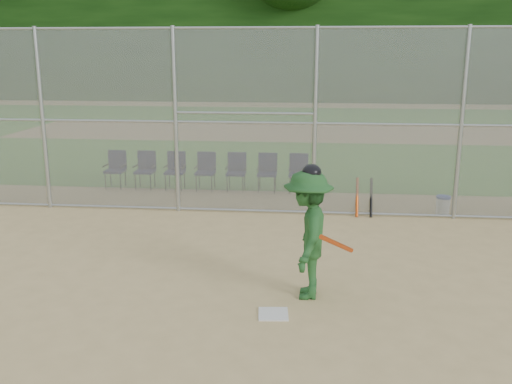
# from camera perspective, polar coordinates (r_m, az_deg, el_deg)

# --- Properties ---
(ground) EXTENTS (100.00, 100.00, 0.00)m
(ground) POSITION_cam_1_polar(r_m,az_deg,el_deg) (7.95, -1.85, -12.11)
(ground) COLOR tan
(ground) RESTS_ON ground
(grass_strip) EXTENTS (100.00, 100.00, 0.00)m
(grass_strip) POSITION_cam_1_polar(r_m,az_deg,el_deg) (25.33, 3.54, 6.03)
(grass_strip) COLOR #346F21
(grass_strip) RESTS_ON ground
(dirt_patch_far) EXTENTS (24.00, 24.00, 0.00)m
(dirt_patch_far) POSITION_cam_1_polar(r_m,az_deg,el_deg) (25.33, 3.54, 6.04)
(dirt_patch_far) COLOR tan
(dirt_patch_far) RESTS_ON ground
(backstop_fence) EXTENTS (16.09, 0.09, 4.00)m
(backstop_fence) POSITION_cam_1_polar(r_m,az_deg,el_deg) (12.20, 1.19, 7.26)
(backstop_fence) COLOR gray
(backstop_fence) RESTS_ON ground
(treeline) EXTENTS (81.00, 60.00, 11.00)m
(treeline) POSITION_cam_1_polar(r_m,az_deg,el_deg) (27.17, 3.90, 18.17)
(treeline) COLOR black
(treeline) RESTS_ON ground
(home_plate) EXTENTS (0.44, 0.44, 0.02)m
(home_plate) POSITION_cam_1_polar(r_m,az_deg,el_deg) (7.93, 1.74, -12.09)
(home_plate) COLOR silver
(home_plate) RESTS_ON ground
(batter_at_plate) EXTENTS (1.03, 1.36, 1.97)m
(batter_at_plate) POSITION_cam_1_polar(r_m,az_deg,el_deg) (8.19, 5.19, -4.17)
(batter_at_plate) COLOR #205123
(batter_at_plate) RESTS_ON ground
(water_cooler) EXTENTS (0.32, 0.32, 0.40)m
(water_cooler) POSITION_cam_1_polar(r_m,az_deg,el_deg) (13.17, 18.18, -1.22)
(water_cooler) COLOR white
(water_cooler) RESTS_ON ground
(spare_bats) EXTENTS (0.36, 0.34, 0.83)m
(spare_bats) POSITION_cam_1_polar(r_m,az_deg,el_deg) (12.52, 10.76, -0.52)
(spare_bats) COLOR #D84C14
(spare_bats) RESTS_ON ground
(chair_0) EXTENTS (0.54, 0.52, 0.96)m
(chair_0) POSITION_cam_1_polar(r_m,az_deg,el_deg) (15.26, -13.93, 2.16)
(chair_0) COLOR #0E0F36
(chair_0) RESTS_ON ground
(chair_1) EXTENTS (0.54, 0.52, 0.96)m
(chair_1) POSITION_cam_1_polar(r_m,az_deg,el_deg) (15.01, -11.07, 2.12)
(chair_1) COLOR #0E0F36
(chair_1) RESTS_ON ground
(chair_2) EXTENTS (0.54, 0.52, 0.96)m
(chair_2) POSITION_cam_1_polar(r_m,az_deg,el_deg) (14.80, -8.12, 2.08)
(chair_2) COLOR #0E0F36
(chair_2) RESTS_ON ground
(chair_3) EXTENTS (0.54, 0.52, 0.96)m
(chair_3) POSITION_cam_1_polar(r_m,az_deg,el_deg) (14.63, -5.10, 2.03)
(chair_3) COLOR #0E0F36
(chair_3) RESTS_ON ground
(chair_4) EXTENTS (0.54, 0.52, 0.96)m
(chair_4) POSITION_cam_1_polar(r_m,az_deg,el_deg) (14.51, -2.02, 1.97)
(chair_4) COLOR #0E0F36
(chair_4) RESTS_ON ground
(chair_5) EXTENTS (0.54, 0.52, 0.96)m
(chair_5) POSITION_cam_1_polar(r_m,az_deg,el_deg) (14.42, 1.11, 1.90)
(chair_5) COLOR #0E0F36
(chair_5) RESTS_ON ground
(chair_6) EXTENTS (0.54, 0.52, 0.96)m
(chair_6) POSITION_cam_1_polar(r_m,az_deg,el_deg) (14.38, 4.26, 1.83)
(chair_6) COLOR #0E0F36
(chair_6) RESTS_ON ground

